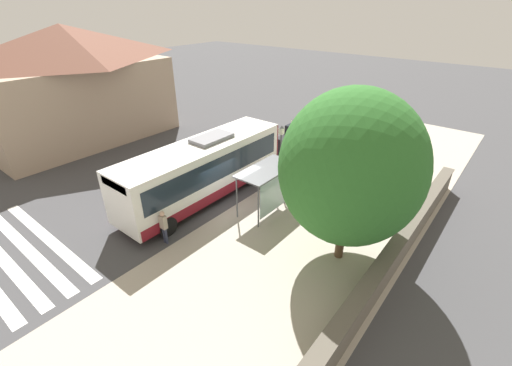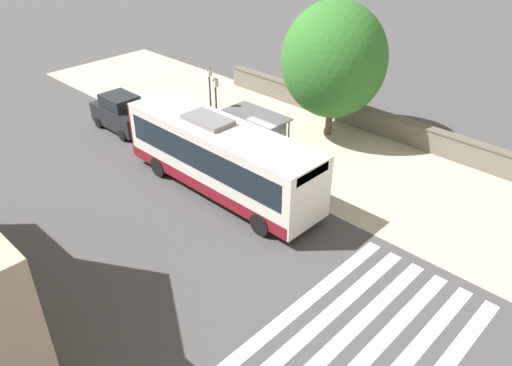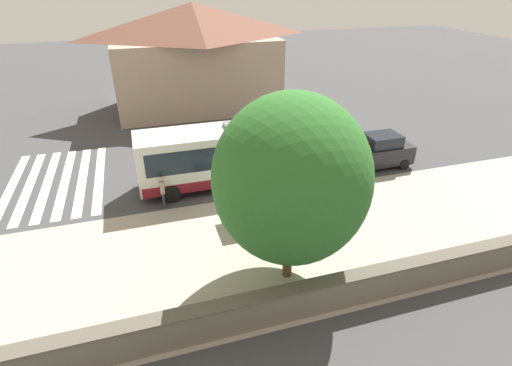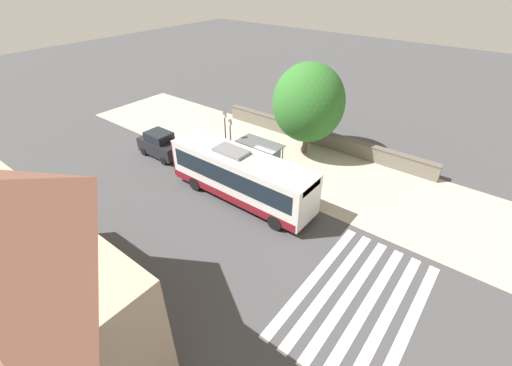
{
  "view_description": "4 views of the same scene",
  "coord_description": "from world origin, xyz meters",
  "px_view_note": "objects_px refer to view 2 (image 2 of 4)",
  "views": [
    {
      "loc": [
        -11.03,
        11.38,
        10.15
      ],
      "look_at": [
        -1.27,
        -0.78,
        1.73
      ],
      "focal_mm": 24.0,
      "sensor_mm": 36.0,
      "label": 1
    },
    {
      "loc": [
        15.3,
        14.94,
        12.59
      ],
      "look_at": [
        1.7,
        1.83,
        1.1
      ],
      "focal_mm": 35.0,
      "sensor_mm": 36.0,
      "label": 2
    },
    {
      "loc": [
        -18.0,
        4.64,
        10.95
      ],
      "look_at": [
        -1.01,
        -0.58,
        1.38
      ],
      "focal_mm": 28.0,
      "sensor_mm": 36.0,
      "label": 3
    },
    {
      "loc": [
        16.49,
        12.45,
        13.81
      ],
      "look_at": [
        1.86,
        1.03,
        1.64
      ],
      "focal_mm": 24.0,
      "sensor_mm": 36.0,
      "label": 4
    }
  ],
  "objects_px": {
    "pedestrian": "(313,191)",
    "street_lamp_near": "(216,107)",
    "bus_shelter": "(259,120)",
    "street_lamp_far": "(210,99)",
    "parked_car_behind_bus": "(122,113)",
    "shade_tree": "(334,60)",
    "bench": "(264,123)",
    "bus": "(221,156)"
  },
  "relations": [
    {
      "from": "pedestrian",
      "to": "street_lamp_near",
      "type": "bearing_deg",
      "value": -99.08
    },
    {
      "from": "bus_shelter",
      "to": "street_lamp_far",
      "type": "distance_m",
      "value": 3.14
    },
    {
      "from": "pedestrian",
      "to": "street_lamp_near",
      "type": "relative_size",
      "value": 0.43
    },
    {
      "from": "bus_shelter",
      "to": "parked_car_behind_bus",
      "type": "xyz_separation_m",
      "value": [
        3.11,
        -8.03,
        -1.05
      ]
    },
    {
      "from": "street_lamp_far",
      "to": "parked_car_behind_bus",
      "type": "xyz_separation_m",
      "value": [
        2.52,
        -4.99,
        -1.56
      ]
    },
    {
      "from": "shade_tree",
      "to": "parked_car_behind_bus",
      "type": "height_order",
      "value": "shade_tree"
    },
    {
      "from": "bench",
      "to": "street_lamp_far",
      "type": "bearing_deg",
      "value": -19.56
    },
    {
      "from": "bus_shelter",
      "to": "shade_tree",
      "type": "distance_m",
      "value": 5.36
    },
    {
      "from": "bench",
      "to": "parked_car_behind_bus",
      "type": "xyz_separation_m",
      "value": [
        5.62,
        -6.09,
        0.53
      ]
    },
    {
      "from": "bus_shelter",
      "to": "pedestrian",
      "type": "height_order",
      "value": "bus_shelter"
    },
    {
      "from": "bench",
      "to": "street_lamp_near",
      "type": "relative_size",
      "value": 0.4
    },
    {
      "from": "street_lamp_far",
      "to": "parked_car_behind_bus",
      "type": "height_order",
      "value": "street_lamp_far"
    },
    {
      "from": "street_lamp_far",
      "to": "street_lamp_near",
      "type": "bearing_deg",
      "value": 69.61
    },
    {
      "from": "bus",
      "to": "shade_tree",
      "type": "distance_m",
      "value": 8.79
    },
    {
      "from": "bus_shelter",
      "to": "parked_car_behind_bus",
      "type": "bearing_deg",
      "value": -68.87
    },
    {
      "from": "pedestrian",
      "to": "shade_tree",
      "type": "bearing_deg",
      "value": -148.15
    },
    {
      "from": "street_lamp_near",
      "to": "shade_tree",
      "type": "distance_m",
      "value": 6.79
    },
    {
      "from": "bench",
      "to": "street_lamp_far",
      "type": "relative_size",
      "value": 0.37
    },
    {
      "from": "bus_shelter",
      "to": "street_lamp_far",
      "type": "relative_size",
      "value": 0.8
    },
    {
      "from": "street_lamp_near",
      "to": "parked_car_behind_bus",
      "type": "height_order",
      "value": "street_lamp_near"
    },
    {
      "from": "bus",
      "to": "pedestrian",
      "type": "relative_size",
      "value": 6.02
    },
    {
      "from": "pedestrian",
      "to": "street_lamp_far",
      "type": "xyz_separation_m",
      "value": [
        -1.5,
        -8.32,
        1.53
      ]
    },
    {
      "from": "bus",
      "to": "parked_car_behind_bus",
      "type": "height_order",
      "value": "bus"
    },
    {
      "from": "bus_shelter",
      "to": "parked_car_behind_bus",
      "type": "relative_size",
      "value": 0.88
    },
    {
      "from": "pedestrian",
      "to": "street_lamp_near",
      "type": "xyz_separation_m",
      "value": [
        -1.2,
        -7.53,
        1.37
      ]
    },
    {
      "from": "bus_shelter",
      "to": "street_lamp_near",
      "type": "bearing_deg",
      "value": -68.84
    },
    {
      "from": "street_lamp_near",
      "to": "shade_tree",
      "type": "relative_size",
      "value": 0.54
    },
    {
      "from": "bus",
      "to": "street_lamp_near",
      "type": "bearing_deg",
      "value": -129.84
    },
    {
      "from": "pedestrian",
      "to": "bench",
      "type": "distance_m",
      "value": 8.58
    },
    {
      "from": "pedestrian",
      "to": "bench",
      "type": "height_order",
      "value": "pedestrian"
    },
    {
      "from": "bus",
      "to": "pedestrian",
      "type": "bearing_deg",
      "value": 111.43
    },
    {
      "from": "bus",
      "to": "shade_tree",
      "type": "relative_size",
      "value": 1.4
    },
    {
      "from": "bus",
      "to": "street_lamp_far",
      "type": "height_order",
      "value": "street_lamp_far"
    },
    {
      "from": "bus",
      "to": "street_lamp_far",
      "type": "xyz_separation_m",
      "value": [
        -3.12,
        -4.18,
        0.74
      ]
    },
    {
      "from": "bench",
      "to": "shade_tree",
      "type": "height_order",
      "value": "shade_tree"
    },
    {
      "from": "street_lamp_near",
      "to": "street_lamp_far",
      "type": "xyz_separation_m",
      "value": [
        -0.29,
        -0.79,
        0.17
      ]
    },
    {
      "from": "shade_tree",
      "to": "parked_car_behind_bus",
      "type": "bearing_deg",
      "value": -49.35
    },
    {
      "from": "bus_shelter",
      "to": "pedestrian",
      "type": "bearing_deg",
      "value": 68.52
    },
    {
      "from": "shade_tree",
      "to": "street_lamp_far",
      "type": "bearing_deg",
      "value": -37.85
    },
    {
      "from": "bus_shelter",
      "to": "street_lamp_near",
      "type": "distance_m",
      "value": 2.44
    },
    {
      "from": "bus",
      "to": "bus_shelter",
      "type": "height_order",
      "value": "bus"
    },
    {
      "from": "parked_car_behind_bus",
      "to": "pedestrian",
      "type": "bearing_deg",
      "value": 94.41
    }
  ]
}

